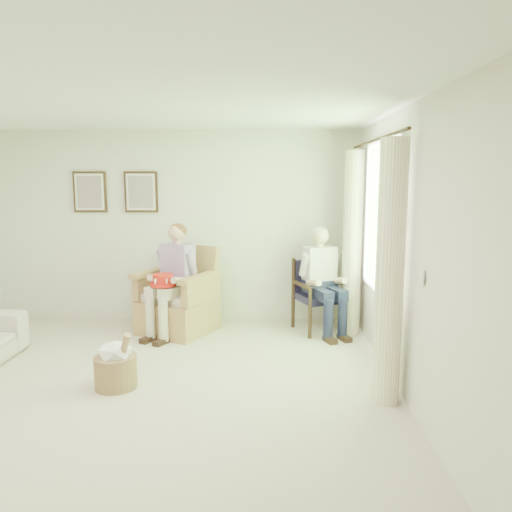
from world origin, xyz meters
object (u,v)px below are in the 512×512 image
wood_armchair (320,292)px  red_hat (163,281)px  person_wicker (175,272)px  wicker_armchair (178,305)px  person_dark (321,273)px  hatbox (116,364)px

wood_armchair → red_hat: 2.02m
person_wicker → wicker_armchair: bearing=116.7°
person_wicker → person_dark: bearing=31.0°
red_hat → hatbox: (-0.16, -1.46, -0.50)m
person_dark → red_hat: person_dark is taller
person_wicker → red_hat: bearing=-96.9°
wicker_armchair → hatbox: bearing=-72.1°
wood_armchair → person_dark: size_ratio=0.68×
person_dark → hatbox: person_dark is taller
wood_armchair → person_dark: bearing=-111.8°
wicker_armchair → wood_armchair: wicker_armchair is taller
wicker_armchair → person_wicker: person_wicker is taller
wood_armchair → person_wicker: (-1.83, -0.29, 0.32)m
person_dark → red_hat: 1.98m
person_dark → wicker_armchair: bearing=157.9°
person_wicker → wood_armchair: bearing=35.6°
person_wicker → red_hat: 0.23m
red_hat → wood_armchair: bearing=13.4°
wicker_armchair → red_hat: 0.51m
wicker_armchair → red_hat: size_ratio=3.49×
person_wicker → hatbox: size_ratio=2.36×
wicker_armchair → person_dark: size_ratio=0.82×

